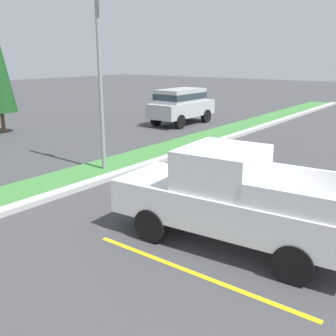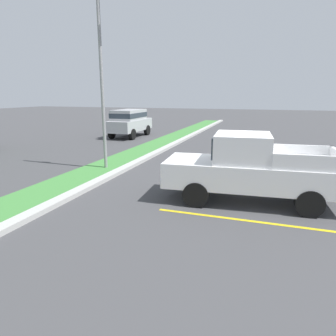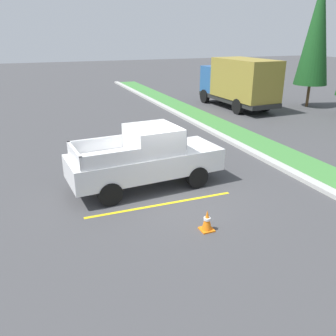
{
  "view_description": "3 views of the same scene",
  "coord_description": "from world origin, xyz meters",
  "px_view_note": "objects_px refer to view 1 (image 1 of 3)",
  "views": [
    {
      "loc": [
        -7.95,
        -4.1,
        3.94
      ],
      "look_at": [
        -0.2,
        1.77,
        1.16
      ],
      "focal_mm": 41.83,
      "sensor_mm": 36.0,
      "label": 1
    },
    {
      "loc": [
        -10.13,
        -0.99,
        3.24
      ],
      "look_at": [
        -1.55,
        1.94,
        1.03
      ],
      "focal_mm": 32.38,
      "sensor_mm": 36.0,
      "label": 2
    },
    {
      "loc": [
        9.97,
        -3.93,
        5.02
      ],
      "look_at": [
        -0.0,
        -0.03,
        0.92
      ],
      "focal_mm": 37.89,
      "sensor_mm": 36.0,
      "label": 3
    }
  ],
  "objects_px": {
    "pickup_truck_main": "(232,198)",
    "street_light": "(102,45)",
    "suv_distant": "(181,104)",
    "traffic_cone": "(269,185)"
  },
  "relations": [
    {
      "from": "pickup_truck_main",
      "to": "traffic_cone",
      "type": "relative_size",
      "value": 8.94
    },
    {
      "from": "street_light",
      "to": "traffic_cone",
      "type": "relative_size",
      "value": 12.49
    },
    {
      "from": "pickup_truck_main",
      "to": "street_light",
      "type": "distance_m",
      "value": 7.39
    },
    {
      "from": "street_light",
      "to": "traffic_cone",
      "type": "distance_m",
      "value": 7.02
    },
    {
      "from": "suv_distant",
      "to": "traffic_cone",
      "type": "xyz_separation_m",
      "value": [
        -8.71,
        -9.36,
        -0.95
      ]
    },
    {
      "from": "pickup_truck_main",
      "to": "street_light",
      "type": "bearing_deg",
      "value": 69.41
    },
    {
      "from": "suv_distant",
      "to": "traffic_cone",
      "type": "bearing_deg",
      "value": -132.95
    },
    {
      "from": "suv_distant",
      "to": "traffic_cone",
      "type": "distance_m",
      "value": 12.82
    },
    {
      "from": "street_light",
      "to": "pickup_truck_main",
      "type": "bearing_deg",
      "value": -110.59
    },
    {
      "from": "traffic_cone",
      "to": "pickup_truck_main",
      "type": "bearing_deg",
      "value": -170.72
    }
  ]
}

